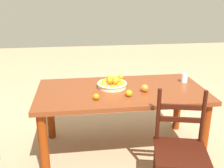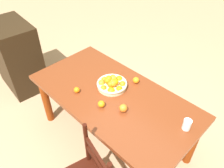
{
  "view_description": "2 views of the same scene",
  "coord_description": "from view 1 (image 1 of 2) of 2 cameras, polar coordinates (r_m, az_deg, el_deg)",
  "views": [
    {
      "loc": [
        0.45,
        2.57,
        1.72
      ],
      "look_at": [
        0.09,
        -0.08,
        0.77
      ],
      "focal_mm": 42.22,
      "sensor_mm": 36.0,
      "label": 1
    },
    {
      "loc": [
        -1.17,
        1.18,
        2.28
      ],
      "look_at": [
        0.09,
        -0.08,
        0.77
      ],
      "focal_mm": 35.71,
      "sensor_mm": 36.0,
      "label": 2
    }
  ],
  "objects": [
    {
      "name": "ground_plane",
      "position": [
        3.13,
        1.87,
        -13.77
      ],
      "size": [
        12.0,
        12.0,
        0.0
      ],
      "primitive_type": "plane",
      "color": "tan"
    },
    {
      "name": "dining_table",
      "position": [
        2.83,
        2.0,
        -3.22
      ],
      "size": [
        1.77,
        0.91,
        0.73
      ],
      "color": "brown",
      "rests_on": "ground"
    },
    {
      "name": "chair_near_window",
      "position": [
        2.39,
        14.56,
        -13.6
      ],
      "size": [
        0.53,
        0.53,
        0.93
      ],
      "rotation": [
        0.0,
        0.0,
        2.9
      ],
      "color": "black",
      "rests_on": "ground"
    },
    {
      "name": "fruit_bowl",
      "position": [
        2.83,
        0.05,
        0.08
      ],
      "size": [
        0.32,
        0.32,
        0.14
      ],
      "color": "beige",
      "rests_on": "dining_table"
    },
    {
      "name": "orange_loose_0",
      "position": [
        2.74,
        7.09,
        -0.9
      ],
      "size": [
        0.08,
        0.08,
        0.08
      ],
      "primitive_type": "sphere",
      "color": "orange",
      "rests_on": "dining_table"
    },
    {
      "name": "orange_loose_1",
      "position": [
        2.61,
        3.68,
        -2.01
      ],
      "size": [
        0.07,
        0.07,
        0.07
      ],
      "primitive_type": "sphere",
      "color": "orange",
      "rests_on": "dining_table"
    },
    {
      "name": "orange_loose_2",
      "position": [
        3.08,
        1.87,
        1.44
      ],
      "size": [
        0.07,
        0.07,
        0.07
      ],
      "primitive_type": "sphere",
      "color": "orange",
      "rests_on": "dining_table"
    },
    {
      "name": "orange_loose_3",
      "position": [
        2.53,
        -3.46,
        -2.77
      ],
      "size": [
        0.06,
        0.06,
        0.06
      ],
      "primitive_type": "sphere",
      "color": "orange",
      "rests_on": "dining_table"
    },
    {
      "name": "drinking_glass",
      "position": [
        3.12,
        15.4,
        1.31
      ],
      "size": [
        0.07,
        0.07,
        0.1
      ],
      "primitive_type": "cylinder",
      "color": "silver",
      "rests_on": "dining_table"
    }
  ]
}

